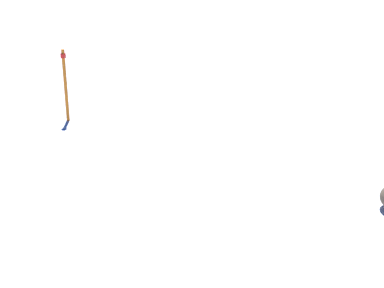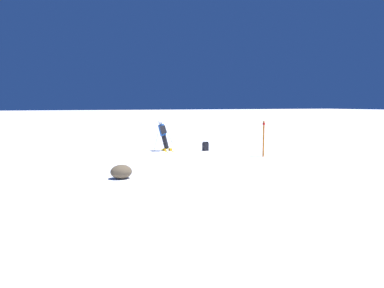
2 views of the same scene
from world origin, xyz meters
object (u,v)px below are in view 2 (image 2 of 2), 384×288
(skier, at_px, (163,134))
(spare_backpack, at_px, (205,146))
(trail_marker, at_px, (264,137))
(exposed_boulder_0, at_px, (121,172))

(skier, distance_m, spare_backpack, 2.47)
(spare_backpack, bearing_deg, trail_marker, -73.36)
(exposed_boulder_0, distance_m, trail_marker, 8.24)
(skier, relative_size, spare_backpack, 3.54)
(skier, relative_size, trail_marker, 0.99)
(spare_backpack, relative_size, trail_marker, 0.28)
(skier, bearing_deg, exposed_boulder_0, 65.31)
(exposed_boulder_0, height_order, trail_marker, trail_marker)
(spare_backpack, bearing_deg, exposed_boulder_0, -145.29)
(spare_backpack, distance_m, trail_marker, 3.75)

